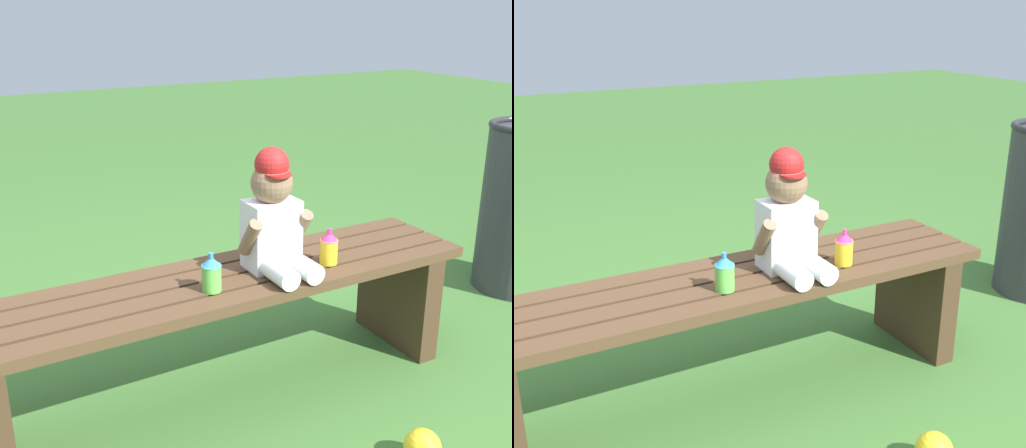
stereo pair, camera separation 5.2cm
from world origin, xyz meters
TOP-DOWN VIEW (x-y plane):
  - ground_plane at (0.00, 0.00)m, footprint 16.00×16.00m
  - park_bench at (0.00, 0.00)m, footprint 1.72×0.38m
  - child_figure at (0.17, -0.02)m, footprint 0.23×0.27m
  - sippy_cup_left at (-0.08, -0.07)m, footprint 0.06×0.06m
  - sippy_cup_right at (0.35, -0.07)m, footprint 0.06×0.06m
  - toy_ball at (0.33, -0.59)m, footprint 0.11×0.11m

SIDE VIEW (x-z plane):
  - ground_plane at x=0.00m, z-range 0.00..0.00m
  - toy_ball at x=0.33m, z-range 0.00..0.11m
  - park_bench at x=0.00m, z-range 0.08..0.52m
  - sippy_cup_left at x=-0.08m, z-range 0.43..0.56m
  - sippy_cup_right at x=0.35m, z-range 0.43..0.56m
  - child_figure at x=0.17m, z-range 0.41..0.82m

